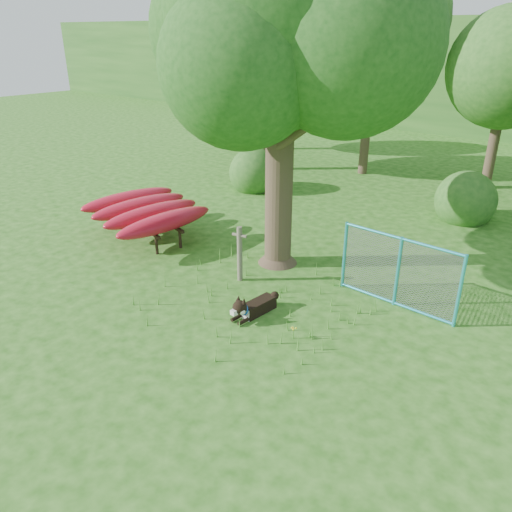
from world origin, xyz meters
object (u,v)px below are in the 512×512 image
Objects in this scene: husky_dog at (252,307)px; kayak_rack at (146,210)px; fence_section at (398,272)px; oak_tree at (282,24)px.

kayak_rack is at bearing 168.94° from husky_dog.
husky_dog is 0.48× the size of fence_section.
oak_tree is 5.62m from fence_section.
fence_section is at bearing -3.44° from oak_tree.
oak_tree is 3.08× the size of fence_section.
husky_dog is at bearing -1.78° from kayak_rack.
oak_tree is 2.27× the size of kayak_rack.
fence_section is (3.19, -0.19, -4.63)m from oak_tree.
kayak_rack is 1.36× the size of fence_section.
oak_tree is at bearing 179.29° from fence_section.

